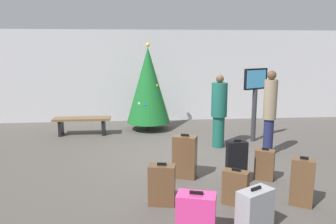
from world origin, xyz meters
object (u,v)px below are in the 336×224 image
object	(u,v)px
flight_info_kiosk	(255,92)
suitcase_5	(236,163)
waiting_bench	(82,122)
suitcase_2	(196,215)
suitcase_4	(264,165)
suitcase_6	(185,157)
suitcase_0	(162,185)
suitcase_1	(236,188)
traveller_0	(270,110)
holiday_tree	(148,85)
suitcase_3	(302,182)
traveller_1	(219,110)
suitcase_7	(255,210)

from	to	relation	value
flight_info_kiosk	suitcase_5	world-z (taller)	flight_info_kiosk
waiting_bench	suitcase_2	xyz separation A→B (m)	(2.23, -5.22, -0.08)
suitcase_4	suitcase_6	distance (m)	1.44
suitcase_0	suitcase_1	bearing A→B (deg)	-5.35
suitcase_2	waiting_bench	bearing A→B (deg)	113.14
suitcase_0	suitcase_1	distance (m)	1.11
suitcase_4	traveller_0	bearing A→B (deg)	66.20
suitcase_0	suitcase_6	world-z (taller)	suitcase_6
suitcase_2	suitcase_1	bearing A→B (deg)	46.70
holiday_tree	flight_info_kiosk	world-z (taller)	holiday_tree
waiting_bench	suitcase_3	distance (m)	6.02
traveller_0	suitcase_5	size ratio (longest dim) A/B	2.35
suitcase_2	suitcase_6	world-z (taller)	suitcase_6
traveller_0	suitcase_0	distance (m)	3.43
holiday_tree	suitcase_6	world-z (taller)	holiday_tree
traveller_0	suitcase_1	xyz separation A→B (m)	(-1.42, -2.32, -0.74)
suitcase_2	suitcase_3	bearing A→B (deg)	21.57
traveller_1	suitcase_0	xyz separation A→B (m)	(-1.56, -2.89, -0.60)
holiday_tree	suitcase_5	xyz separation A→B (m)	(1.39, -4.11, -0.92)
holiday_tree	traveller_0	world-z (taller)	holiday_tree
suitcase_3	suitcase_5	distance (m)	1.16
suitcase_0	suitcase_7	world-z (taller)	suitcase_0
traveller_1	suitcase_0	world-z (taller)	traveller_1
holiday_tree	waiting_bench	distance (m)	2.10
holiday_tree	flight_info_kiosk	distance (m)	3.00
flight_info_kiosk	suitcase_5	bearing A→B (deg)	-114.97
waiting_bench	suitcase_4	size ratio (longest dim) A/B	2.60
suitcase_7	suitcase_5	bearing A→B (deg)	82.21
suitcase_0	suitcase_2	world-z (taller)	suitcase_0
holiday_tree	suitcase_5	world-z (taller)	holiday_tree
traveller_1	holiday_tree	bearing A→B (deg)	130.10
waiting_bench	suitcase_1	distance (m)	5.34
flight_info_kiosk	suitcase_4	world-z (taller)	flight_info_kiosk
flight_info_kiosk	suitcase_0	bearing A→B (deg)	-127.76
suitcase_0	suitcase_2	distance (m)	0.96
traveller_1	suitcase_0	size ratio (longest dim) A/B	2.62
flight_info_kiosk	suitcase_6	size ratio (longest dim) A/B	2.26
traveller_0	suitcase_3	bearing A→B (deg)	-100.10
suitcase_3	traveller_1	bearing A→B (deg)	99.70
suitcase_5	suitcase_7	xyz separation A→B (m)	(-0.21, -1.53, -0.10)
waiting_bench	suitcase_6	size ratio (longest dim) A/B	1.87
suitcase_3	suitcase_4	bearing A→B (deg)	100.23
flight_info_kiosk	waiting_bench	bearing A→B (deg)	167.21
suitcase_0	suitcase_6	distance (m)	1.16
traveller_1	suitcase_0	distance (m)	3.33
traveller_1	suitcase_0	bearing A→B (deg)	-118.43
suitcase_6	suitcase_3	bearing A→B (deg)	-38.07
flight_info_kiosk	suitcase_6	world-z (taller)	flight_info_kiosk
suitcase_1	suitcase_6	xyz separation A→B (m)	(-0.61, 1.15, 0.12)
suitcase_0	suitcase_4	distance (m)	2.07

